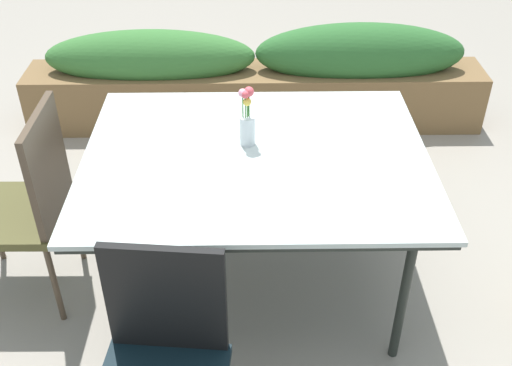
{
  "coord_description": "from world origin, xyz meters",
  "views": [
    {
      "loc": [
        -0.13,
        -2.17,
        2.17
      ],
      "look_at": [
        -0.1,
        0.01,
        0.61
      ],
      "focal_mm": 42.98,
      "sensor_mm": 36.0,
      "label": 1
    }
  ],
  "objects_px": {
    "dining_table": "(256,163)",
    "chair_end_left": "(26,199)",
    "flower_vase": "(247,120)",
    "chair_near_left": "(163,362)",
    "planter_box": "(258,79)"
  },
  "relations": [
    {
      "from": "dining_table",
      "to": "chair_near_left",
      "type": "relative_size",
      "value": 1.61
    },
    {
      "from": "chair_end_left",
      "to": "planter_box",
      "type": "distance_m",
      "value": 1.94
    },
    {
      "from": "flower_vase",
      "to": "chair_near_left",
      "type": "bearing_deg",
      "value": -106.49
    },
    {
      "from": "dining_table",
      "to": "chair_end_left",
      "type": "xyz_separation_m",
      "value": [
        -1.02,
        -0.0,
        -0.18
      ]
    },
    {
      "from": "chair_end_left",
      "to": "dining_table",
      "type": "bearing_deg",
      "value": -89.44
    },
    {
      "from": "chair_near_left",
      "to": "planter_box",
      "type": "height_order",
      "value": "chair_near_left"
    },
    {
      "from": "chair_end_left",
      "to": "flower_vase",
      "type": "bearing_deg",
      "value": -84.26
    },
    {
      "from": "planter_box",
      "to": "flower_vase",
      "type": "bearing_deg",
      "value": -92.69
    },
    {
      "from": "dining_table",
      "to": "chair_end_left",
      "type": "distance_m",
      "value": 1.04
    },
    {
      "from": "flower_vase",
      "to": "dining_table",
      "type": "bearing_deg",
      "value": -67.96
    },
    {
      "from": "chair_end_left",
      "to": "flower_vase",
      "type": "relative_size",
      "value": 3.56
    },
    {
      "from": "chair_end_left",
      "to": "chair_near_left",
      "type": "bearing_deg",
      "value": -140.88
    },
    {
      "from": "chair_end_left",
      "to": "flower_vase",
      "type": "height_order",
      "value": "flower_vase"
    },
    {
      "from": "chair_near_left",
      "to": "flower_vase",
      "type": "distance_m",
      "value": 1.07
    },
    {
      "from": "flower_vase",
      "to": "planter_box",
      "type": "height_order",
      "value": "flower_vase"
    }
  ]
}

